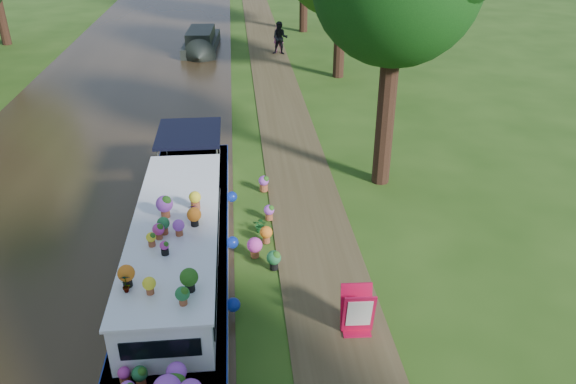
{
  "coord_description": "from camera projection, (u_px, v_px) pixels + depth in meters",
  "views": [
    {
      "loc": [
        -0.75,
        -13.05,
        8.28
      ],
      "look_at": [
        0.5,
        0.09,
        1.3
      ],
      "focal_mm": 35.0,
      "sensor_mm": 36.0,
      "label": 1
    }
  ],
  "objects": [
    {
      "name": "canal_water",
      "position": [
        45.0,
        247.0,
        14.92
      ],
      "size": [
        10.0,
        100.0,
        0.02
      ],
      "primitive_type": "cube",
      "color": "black",
      "rests_on": "ground"
    },
    {
      "name": "second_boat",
      "position": [
        201.0,
        42.0,
        33.7
      ],
      "size": [
        2.17,
        6.52,
        1.24
      ],
      "rotation": [
        0.0,
        0.0,
        -0.06
      ],
      "color": "black",
      "rests_on": "canal_water"
    },
    {
      "name": "sandwich_board",
      "position": [
        357.0,
        313.0,
        11.8
      ],
      "size": [
        0.68,
        0.55,
        1.07
      ],
      "rotation": [
        0.0,
        0.0,
        -0.04
      ],
      "color": "#BF0D36",
      "rests_on": "towpath"
    },
    {
      "name": "pedestrian_pink",
      "position": [
        279.0,
        38.0,
        33.02
      ],
      "size": [
        0.7,
        0.54,
        1.7
      ],
      "primitive_type": "imported",
      "rotation": [
        0.0,
        0.0,
        -0.23
      ],
      "color": "#D85872",
      "rests_on": "towpath"
    },
    {
      "name": "plant_boat",
      "position": [
        179.0,
        260.0,
        12.94
      ],
      "size": [
        2.29,
        13.52,
        2.25
      ],
      "color": "white",
      "rests_on": "canal_water"
    },
    {
      "name": "verge_plant",
      "position": [
        261.0,
        225.0,
        15.51
      ],
      "size": [
        0.49,
        0.46,
        0.44
      ],
      "primitive_type": "imported",
      "rotation": [
        0.0,
        0.0,
        -0.39
      ],
      "color": "#1B5A22",
      "rests_on": "ground"
    },
    {
      "name": "pedestrian_dark",
      "position": [
        280.0,
        38.0,
        32.58
      ],
      "size": [
        1.02,
        0.87,
        1.87
      ],
      "primitive_type": "imported",
      "rotation": [
        0.0,
        0.0,
        -0.19
      ],
      "color": "black",
      "rests_on": "towpath"
    },
    {
      "name": "ground",
      "position": [
        270.0,
        236.0,
        15.42
      ],
      "size": [
        100.0,
        100.0,
        0.0
      ],
      "primitive_type": "plane",
      "color": "#254611",
      "rests_on": "ground"
    },
    {
      "name": "towpath",
      "position": [
        314.0,
        233.0,
        15.51
      ],
      "size": [
        2.2,
        100.0,
        0.03
      ],
      "primitive_type": "cube",
      "color": "#44371F",
      "rests_on": "ground"
    }
  ]
}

